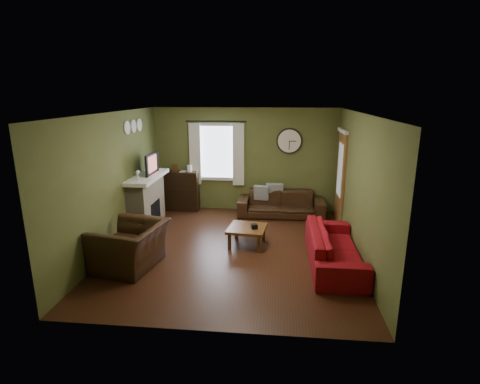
# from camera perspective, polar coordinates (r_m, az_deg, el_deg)

# --- Properties ---
(floor) EXTENTS (4.60, 5.20, 0.00)m
(floor) POSITION_cam_1_polar(r_m,az_deg,el_deg) (7.37, -1.10, -8.70)
(floor) COLOR #361B0F
(floor) RESTS_ON ground
(ceiling) EXTENTS (4.60, 5.20, 0.00)m
(ceiling) POSITION_cam_1_polar(r_m,az_deg,el_deg) (6.76, -1.21, 11.94)
(ceiling) COLOR white
(ceiling) RESTS_ON ground
(wall_left) EXTENTS (0.00, 5.20, 2.60)m
(wall_left) POSITION_cam_1_polar(r_m,az_deg,el_deg) (7.57, -18.71, 1.52)
(wall_left) COLOR #535C2C
(wall_left) RESTS_ON ground
(wall_right) EXTENTS (0.00, 5.20, 2.60)m
(wall_right) POSITION_cam_1_polar(r_m,az_deg,el_deg) (7.06, 17.73, 0.67)
(wall_right) COLOR #535C2C
(wall_right) RESTS_ON ground
(wall_back) EXTENTS (4.60, 0.00, 2.60)m
(wall_back) POSITION_cam_1_polar(r_m,az_deg,el_deg) (9.48, 0.74, 4.89)
(wall_back) COLOR #535C2C
(wall_back) RESTS_ON ground
(wall_front) EXTENTS (4.60, 0.00, 2.60)m
(wall_front) POSITION_cam_1_polar(r_m,az_deg,el_deg) (4.49, -5.15, -6.71)
(wall_front) COLOR #535C2C
(wall_front) RESTS_ON ground
(fireplace) EXTENTS (0.40, 1.40, 1.10)m
(fireplace) POSITION_cam_1_polar(r_m,az_deg,el_deg) (8.71, -14.05, -1.54)
(fireplace) COLOR tan
(fireplace) RESTS_ON floor
(firebox) EXTENTS (0.04, 0.60, 0.55)m
(firebox) POSITION_cam_1_polar(r_m,az_deg,el_deg) (8.72, -12.77, -3.16)
(firebox) COLOR black
(firebox) RESTS_ON fireplace
(mantel) EXTENTS (0.58, 1.60, 0.08)m
(mantel) POSITION_cam_1_polar(r_m,az_deg,el_deg) (8.56, -14.11, 2.25)
(mantel) COLOR white
(mantel) RESTS_ON fireplace
(tv) EXTENTS (0.08, 0.60, 0.35)m
(tv) POSITION_cam_1_polar(r_m,az_deg,el_deg) (8.65, -13.74, 3.85)
(tv) COLOR black
(tv) RESTS_ON mantel
(tv_screen) EXTENTS (0.02, 0.62, 0.36)m
(tv_screen) POSITION_cam_1_polar(r_m,az_deg,el_deg) (8.61, -13.26, 4.21)
(tv_screen) COLOR #994C3F
(tv_screen) RESTS_ON mantel
(medallion_left) EXTENTS (0.28, 0.28, 0.03)m
(medallion_left) POSITION_cam_1_polar(r_m,az_deg,el_deg) (8.14, -16.84, 9.35)
(medallion_left) COLOR white
(medallion_left) RESTS_ON wall_left
(medallion_mid) EXTENTS (0.28, 0.28, 0.03)m
(medallion_mid) POSITION_cam_1_polar(r_m,az_deg,el_deg) (8.47, -15.94, 9.61)
(medallion_mid) COLOR white
(medallion_mid) RESTS_ON wall_left
(medallion_right) EXTENTS (0.28, 0.28, 0.03)m
(medallion_right) POSITION_cam_1_polar(r_m,az_deg,el_deg) (8.79, -15.11, 9.84)
(medallion_right) COLOR white
(medallion_right) RESTS_ON wall_left
(window_pane) EXTENTS (1.00, 0.02, 1.30)m
(window_pane) POSITION_cam_1_polar(r_m,az_deg,el_deg) (9.51, -3.50, 6.12)
(window_pane) COLOR silver
(window_pane) RESTS_ON wall_back
(curtain_rod) EXTENTS (0.03, 0.03, 1.50)m
(curtain_rod) POSITION_cam_1_polar(r_m,az_deg,el_deg) (9.33, -3.67, 10.71)
(curtain_rod) COLOR black
(curtain_rod) RESTS_ON wall_back
(curtain_left) EXTENTS (0.28, 0.04, 1.55)m
(curtain_left) POSITION_cam_1_polar(r_m,az_deg,el_deg) (9.53, -6.87, 5.75)
(curtain_left) COLOR silver
(curtain_left) RESTS_ON wall_back
(curtain_right) EXTENTS (0.28, 0.04, 1.55)m
(curtain_right) POSITION_cam_1_polar(r_m,az_deg,el_deg) (9.35, -0.25, 5.68)
(curtain_right) COLOR silver
(curtain_right) RESTS_ON wall_back
(wall_clock) EXTENTS (0.64, 0.06, 0.64)m
(wall_clock) POSITION_cam_1_polar(r_m,az_deg,el_deg) (9.32, 7.53, 7.70)
(wall_clock) COLOR white
(wall_clock) RESTS_ON wall_back
(door) EXTENTS (0.05, 0.90, 2.10)m
(door) POSITION_cam_1_polar(r_m,az_deg,el_deg) (8.88, 15.06, 2.04)
(door) COLOR brown
(door) RESTS_ON floor
(bookshelf) EXTENTS (0.85, 0.36, 1.01)m
(bookshelf) POSITION_cam_1_polar(r_m,az_deg,el_deg) (9.72, -8.80, 0.18)
(bookshelf) COLOR black
(bookshelf) RESTS_ON floor
(book) EXTENTS (0.16, 0.22, 0.02)m
(book) POSITION_cam_1_polar(r_m,az_deg,el_deg) (9.60, -9.09, 2.76)
(book) COLOR #503014
(book) RESTS_ON bookshelf
(sofa_brown) EXTENTS (2.10, 0.82, 0.61)m
(sofa_brown) POSITION_cam_1_polar(r_m,az_deg,el_deg) (9.26, 6.26, -1.77)
(sofa_brown) COLOR black
(sofa_brown) RESTS_ON floor
(pillow_left) EXTENTS (0.43, 0.15, 0.42)m
(pillow_left) POSITION_cam_1_polar(r_m,az_deg,el_deg) (9.38, 5.28, 0.03)
(pillow_left) COLOR gray
(pillow_left) RESTS_ON sofa_brown
(pillow_right) EXTENTS (0.37, 0.17, 0.36)m
(pillow_right) POSITION_cam_1_polar(r_m,az_deg,el_deg) (9.27, 3.26, -0.11)
(pillow_right) COLOR gray
(pillow_right) RESTS_ON sofa_brown
(sofa_red) EXTENTS (0.85, 2.17, 0.63)m
(sofa_red) POSITION_cam_1_polar(r_m,az_deg,el_deg) (6.85, 14.17, -8.17)
(sofa_red) COLOR maroon
(sofa_red) RESTS_ON floor
(armchair) EXTENTS (1.21, 1.34, 0.77)m
(armchair) POSITION_cam_1_polar(r_m,az_deg,el_deg) (6.80, -16.35, -7.90)
(armchair) COLOR black
(armchair) RESTS_ON floor
(coffee_table) EXTENTS (0.80, 0.80, 0.38)m
(coffee_table) POSITION_cam_1_polar(r_m,az_deg,el_deg) (7.47, 1.10, -6.75)
(coffee_table) COLOR #503014
(coffee_table) RESTS_ON floor
(tissue_box) EXTENTS (0.15, 0.15, 0.09)m
(tissue_box) POSITION_cam_1_polar(r_m,az_deg,el_deg) (7.32, 2.17, -5.48)
(tissue_box) COLOR black
(tissue_box) RESTS_ON coffee_table
(wine_glass_a) EXTENTS (0.07, 0.07, 0.21)m
(wine_glass_a) POSITION_cam_1_polar(r_m,az_deg,el_deg) (8.01, -15.37, 2.37)
(wine_glass_a) COLOR white
(wine_glass_a) RESTS_ON mantel
(wine_glass_b) EXTENTS (0.07, 0.07, 0.21)m
(wine_glass_b) POSITION_cam_1_polar(r_m,az_deg,el_deg) (8.06, -15.23, 2.47)
(wine_glass_b) COLOR white
(wine_glass_b) RESTS_ON mantel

